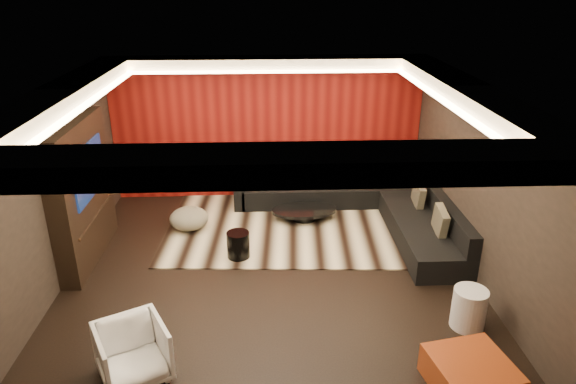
{
  "coord_description": "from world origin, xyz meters",
  "views": [
    {
      "loc": [
        -0.03,
        -6.73,
        4.14
      ],
      "look_at": [
        0.3,
        0.6,
        1.05
      ],
      "focal_mm": 32.0,
      "sensor_mm": 36.0,
      "label": 1
    }
  ],
  "objects_px": {
    "coffee_table": "(304,214)",
    "white_side_table": "(469,308)",
    "orange_ottoman": "(470,375)",
    "armchair": "(133,353)",
    "drum_stool": "(238,245)",
    "sectional_sofa": "(362,203)"
  },
  "relations": [
    {
      "from": "coffee_table",
      "to": "sectional_sofa",
      "type": "bearing_deg",
      "value": 5.28
    },
    {
      "from": "coffee_table",
      "to": "orange_ottoman",
      "type": "bearing_deg",
      "value": -70.83
    },
    {
      "from": "drum_stool",
      "to": "white_side_table",
      "type": "height_order",
      "value": "white_side_table"
    },
    {
      "from": "coffee_table",
      "to": "drum_stool",
      "type": "relative_size",
      "value": 2.8
    },
    {
      "from": "white_side_table",
      "to": "armchair",
      "type": "xyz_separation_m",
      "value": [
        -4.03,
        -0.72,
        0.06
      ]
    },
    {
      "from": "orange_ottoman",
      "to": "armchair",
      "type": "distance_m",
      "value": 3.68
    },
    {
      "from": "coffee_table",
      "to": "white_side_table",
      "type": "distance_m",
      "value": 3.7
    },
    {
      "from": "coffee_table",
      "to": "armchair",
      "type": "xyz_separation_m",
      "value": [
        -2.17,
        -3.92,
        0.21
      ]
    },
    {
      "from": "coffee_table",
      "to": "sectional_sofa",
      "type": "height_order",
      "value": "sectional_sofa"
    },
    {
      "from": "orange_ottoman",
      "to": "sectional_sofa",
      "type": "relative_size",
      "value": 0.22
    },
    {
      "from": "white_side_table",
      "to": "drum_stool",
      "type": "bearing_deg",
      "value": 148.0
    },
    {
      "from": "coffee_table",
      "to": "white_side_table",
      "type": "height_order",
      "value": "white_side_table"
    },
    {
      "from": "white_side_table",
      "to": "armchair",
      "type": "distance_m",
      "value": 4.09
    },
    {
      "from": "white_side_table",
      "to": "armchair",
      "type": "bearing_deg",
      "value": -169.82
    },
    {
      "from": "white_side_table",
      "to": "sectional_sofa",
      "type": "bearing_deg",
      "value": 103.06
    },
    {
      "from": "armchair",
      "to": "orange_ottoman",
      "type": "bearing_deg",
      "value": -33.14
    },
    {
      "from": "coffee_table",
      "to": "armchair",
      "type": "relative_size",
      "value": 1.62
    },
    {
      "from": "white_side_table",
      "to": "sectional_sofa",
      "type": "height_order",
      "value": "sectional_sofa"
    },
    {
      "from": "coffee_table",
      "to": "orange_ottoman",
      "type": "xyz_separation_m",
      "value": [
        1.48,
        -4.26,
        0.06
      ]
    },
    {
      "from": "coffee_table",
      "to": "drum_stool",
      "type": "distance_m",
      "value": 1.76
    },
    {
      "from": "white_side_table",
      "to": "armchair",
      "type": "height_order",
      "value": "armchair"
    },
    {
      "from": "sectional_sofa",
      "to": "armchair",
      "type": "bearing_deg",
      "value": -129.03
    }
  ]
}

